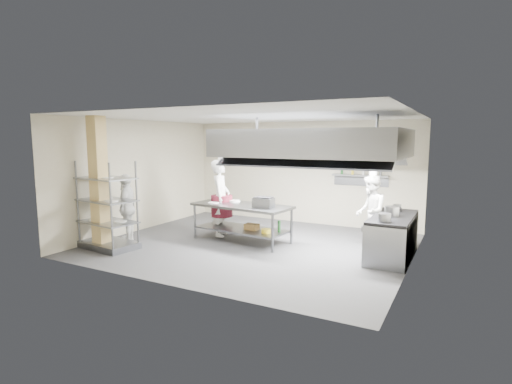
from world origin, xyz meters
The scene contains 23 objects.
floor centered at (0.00, 0.00, 0.00)m, with size 7.00×7.00×0.00m, color #2F2F31.
ceiling centered at (0.00, 0.00, 3.00)m, with size 7.00×7.00×0.00m, color silver.
wall_back centered at (0.00, 3.00, 1.50)m, with size 7.00×7.00×0.00m, color #BBB195.
wall_left centered at (-3.50, 0.00, 1.50)m, with size 6.00×6.00×0.00m, color #BBB195.
wall_right centered at (3.50, 0.00, 1.50)m, with size 6.00×6.00×0.00m, color #BBB195.
column centered at (-2.90, -1.90, 1.50)m, with size 0.30×0.30×3.00m, color tan.
exhaust_hood centered at (1.30, 0.40, 2.40)m, with size 4.00×2.50×0.60m, color gray.
hood_strip_a centered at (0.40, 0.40, 2.08)m, with size 1.60×0.12×0.04m, color white.
hood_strip_b centered at (2.20, 0.40, 2.08)m, with size 1.60×0.12×0.04m, color white.
wall_shelf centered at (1.80, 2.84, 1.50)m, with size 1.50×0.28×0.04m, color gray.
island centered at (-0.41, 0.19, 0.46)m, with size 2.45×1.02×0.91m, color gray, non-canonical shape.
island_worktop centered at (-0.41, 0.19, 0.88)m, with size 2.45×1.02×0.06m, color gray.
island_undershelf centered at (-0.41, 0.19, 0.30)m, with size 2.26×0.92×0.04m, color slate.
pass_rack centered at (-2.80, -1.79, 1.00)m, with size 1.34×0.78×2.00m, color gray, non-canonical shape.
cooking_range centered at (3.08, 0.50, 0.42)m, with size 0.80×2.00×0.84m, color slate.
range_top centered at (3.08, 0.50, 0.87)m, with size 0.78×1.96×0.06m, color black.
chef_head centered at (-1.19, 0.45, 0.98)m, with size 0.72×0.47×1.96m, color silver.
chef_line centered at (2.51, 0.98, 0.85)m, with size 0.82×0.64×1.69m, color silver.
chef_plating centered at (-2.87, -1.13, 0.83)m, with size 0.97×0.40×1.66m, color silver.
griddle centered at (0.24, 0.09, 1.02)m, with size 0.45×0.35×0.22m, color slate.
wicker_basket centered at (-0.12, 0.16, 0.39)m, with size 0.33×0.22×0.14m, color brown.
stockpot centered at (3.06, 0.44, 1.00)m, with size 0.29×0.29×0.20m, color gray.
plate_stack centered at (-2.80, -1.79, 0.64)m, with size 0.28×0.28×0.05m, color white.
Camera 1 is at (4.39, -8.11, 2.49)m, focal length 28.00 mm.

